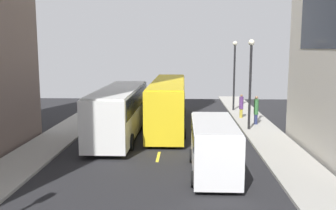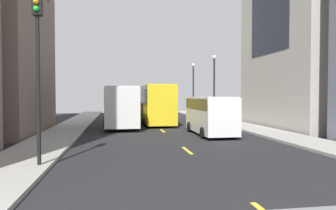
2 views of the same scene
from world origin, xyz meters
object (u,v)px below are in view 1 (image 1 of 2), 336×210
(city_bus_white, at_px, (120,108))
(pedestrian_walking_far, at_px, (256,109))
(streetcar_yellow, at_px, (168,99))
(pedestrian_crossing_mid, at_px, (241,105))
(car_silver_0, at_px, (139,102))
(delivery_van_white, at_px, (214,143))

(city_bus_white, distance_m, pedestrian_walking_far, 10.79)
(city_bus_white, relative_size, streetcar_yellow, 0.82)
(pedestrian_walking_far, xyz_separation_m, pedestrian_crossing_mid, (-0.72, 2.83, -0.12))
(city_bus_white, distance_m, car_silver_0, 10.43)
(car_silver_0, bearing_deg, city_bus_white, -90.72)
(streetcar_yellow, bearing_deg, city_bus_white, -131.97)
(streetcar_yellow, distance_m, pedestrian_crossing_mid, 6.91)
(car_silver_0, bearing_deg, streetcar_yellow, -65.57)
(pedestrian_walking_far, relative_size, pedestrian_crossing_mid, 1.11)
(delivery_van_white, height_order, pedestrian_walking_far, delivery_van_white)
(city_bus_white, bearing_deg, delivery_van_white, -52.82)
(pedestrian_walking_far, bearing_deg, pedestrian_crossing_mid, -113.11)
(pedestrian_walking_far, bearing_deg, city_bus_white, -16.83)
(delivery_van_white, distance_m, pedestrian_walking_far, 12.27)
(city_bus_white, relative_size, delivery_van_white, 2.00)
(city_bus_white, relative_size, car_silver_0, 2.82)
(delivery_van_white, relative_size, pedestrian_walking_far, 2.63)
(car_silver_0, xyz_separation_m, pedestrian_walking_far, (9.94, -6.59, 0.43))
(delivery_van_white, bearing_deg, streetcar_yellow, 103.19)
(car_silver_0, distance_m, pedestrian_walking_far, 11.94)
(city_bus_white, height_order, pedestrian_crossing_mid, city_bus_white)
(delivery_van_white, relative_size, pedestrian_crossing_mid, 2.91)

